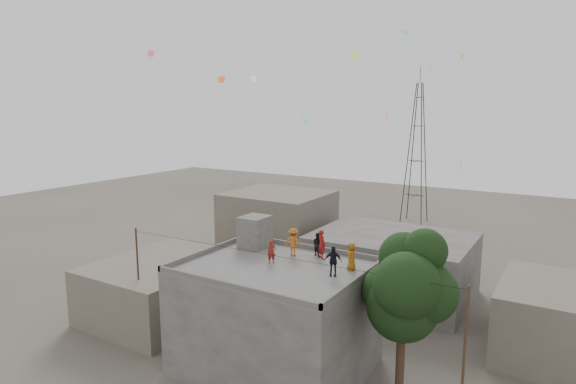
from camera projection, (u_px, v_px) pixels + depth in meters
The scene contains 18 objects.
ground at pixel (276, 367), 27.98m from camera, with size 140.00×140.00×0.00m, color #454039.
main_building at pixel (275, 318), 27.45m from camera, with size 10.00×8.00×6.10m.
parapet at pixel (275, 264), 26.90m from camera, with size 10.00×8.00×0.30m.
stair_head_box at pixel (255, 232), 30.58m from camera, with size 1.60×1.80×2.00m, color #4B4946.
neighbor_west at pixel (163, 287), 34.95m from camera, with size 8.00×10.00×4.00m, color #61594C.
neighbor_north at pixel (392, 265), 38.30m from camera, with size 12.00×9.00×5.00m, color #4B4946.
neighbor_northwest at pixel (278, 229), 45.96m from camera, with size 9.00×8.00×7.00m, color #61594C.
neighbor_east at pixel (561, 322), 28.84m from camera, with size 7.00×8.00×4.40m, color #61594C.
tree at pixel (407, 288), 23.65m from camera, with size 4.90×4.60×9.10m.
utility_line at pixel (270, 315), 26.01m from camera, with size 20.12×0.62×7.40m.
transmission_tower at pixel (417, 154), 62.12m from camera, with size 2.97×2.97×20.01m.
person_red_adult at pixel (322, 244), 28.24m from camera, with size 0.63×0.41×1.73m, color maroon.
person_orange_child at pixel (352, 256), 26.27m from camera, with size 0.75×0.49×1.53m, color #995511.
person_dark_child at pixel (318, 244), 28.79m from camera, with size 0.69×0.54×1.43m, color black.
person_dark_adult at pixel (333, 261), 25.34m from camera, with size 0.94×0.39×1.61m, color black.
person_orange_adult at pixel (293, 242), 28.75m from camera, with size 1.10×0.63×1.70m, color #AC5F13.
person_red_child at pixel (272, 252), 27.38m from camera, with size 0.49×0.32×1.35m, color maroon.
kites at pixel (322, 84), 31.33m from camera, with size 20.36×18.10×9.27m.
Camera 1 is at (14.04, -21.66, 14.86)m, focal length 30.00 mm.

